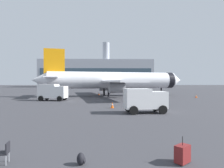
% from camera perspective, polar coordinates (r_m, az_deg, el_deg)
% --- Properties ---
extents(airplane_at_gate, '(35.51, 32.28, 10.50)m').
position_cam_1_polar(airplane_at_gate, '(45.94, 0.47, 1.06)').
color(airplane_at_gate, white).
rests_on(airplane_at_gate, ground).
extents(service_truck, '(5.09, 3.17, 2.90)m').
position_cam_1_polar(service_truck, '(36.31, -16.80, -2.09)').
color(service_truck, white).
rests_on(service_truck, ground).
extents(cargo_van, '(4.61, 2.77, 2.60)m').
position_cam_1_polar(cargo_van, '(21.33, 9.40, -4.40)').
color(cargo_van, white).
rests_on(cargo_van, ground).
extents(safety_cone_near, '(0.44, 0.44, 0.74)m').
position_cam_1_polar(safety_cone_near, '(25.02, 0.08, -6.14)').
color(safety_cone_near, '#F2590C').
rests_on(safety_cone_near, ground).
extents(safety_cone_mid, '(0.44, 0.44, 0.66)m').
position_cam_1_polar(safety_cone_mid, '(50.19, -3.81, -2.78)').
color(safety_cone_mid, '#F2590C').
rests_on(safety_cone_mid, ground).
extents(safety_cone_far, '(0.44, 0.44, 0.65)m').
position_cam_1_polar(safety_cone_far, '(44.84, 23.14, -3.24)').
color(safety_cone_far, '#F2590C').
rests_on(safety_cone_far, ground).
extents(rolling_suitcase, '(0.75, 0.71, 1.10)m').
position_cam_1_polar(rolling_suitcase, '(8.98, 19.69, -18.44)').
color(rolling_suitcase, maroon).
rests_on(rolling_suitcase, ground).
extents(traveller_backpack, '(0.36, 0.40, 0.48)m').
position_cam_1_polar(traveller_backpack, '(8.52, -8.90, -20.62)').
color(traveller_backpack, black).
rests_on(traveller_backpack, ground).
extents(gate_chair, '(0.55, 0.55, 0.86)m').
position_cam_1_polar(gate_chair, '(9.49, -28.70, -16.75)').
color(gate_chair, black).
rests_on(gate_chair, ground).
extents(terminal_building, '(70.32, 21.99, 29.05)m').
position_cam_1_polar(terminal_building, '(129.85, -4.39, 3.00)').
color(terminal_building, '#9EA3AD').
rests_on(terminal_building, ground).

